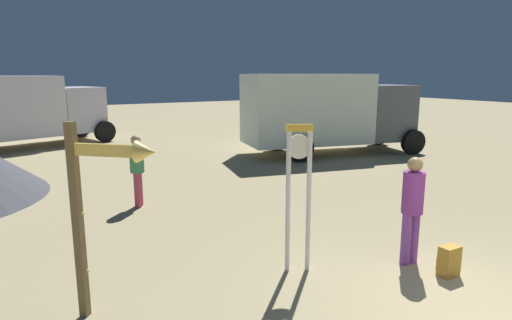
{
  "coord_description": "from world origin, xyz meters",
  "views": [
    {
      "loc": [
        -4.81,
        -2.79,
        2.93
      ],
      "look_at": [
        -0.48,
        4.74,
        1.2
      ],
      "focal_mm": 30.57,
      "sensor_mm": 36.0,
      "label": 1
    }
  ],
  "objects_px": {
    "standing_clock": "(299,185)",
    "box_truck_far": "(12,109)",
    "backpack": "(449,261)",
    "person_distant": "(137,167)",
    "person_near_clock": "(412,205)",
    "box_truck_near": "(326,110)",
    "arrow_sign": "(102,191)"
  },
  "relations": [
    {
      "from": "box_truck_near",
      "to": "box_truck_far",
      "type": "distance_m",
      "value": 12.19
    },
    {
      "from": "backpack",
      "to": "person_distant",
      "type": "bearing_deg",
      "value": 118.06
    },
    {
      "from": "standing_clock",
      "to": "person_near_clock",
      "type": "height_order",
      "value": "standing_clock"
    },
    {
      "from": "arrow_sign",
      "to": "box_truck_near",
      "type": "bearing_deg",
      "value": 38.91
    },
    {
      "from": "box_truck_near",
      "to": "arrow_sign",
      "type": "bearing_deg",
      "value": -141.09
    },
    {
      "from": "box_truck_near",
      "to": "box_truck_far",
      "type": "xyz_separation_m",
      "value": [
        -9.98,
        7.01,
        -0.04
      ]
    },
    {
      "from": "standing_clock",
      "to": "backpack",
      "type": "height_order",
      "value": "standing_clock"
    },
    {
      "from": "standing_clock",
      "to": "person_near_clock",
      "type": "relative_size",
      "value": 1.31
    },
    {
      "from": "person_distant",
      "to": "backpack",
      "type": "bearing_deg",
      "value": -61.94
    },
    {
      "from": "backpack",
      "to": "person_distant",
      "type": "relative_size",
      "value": 0.28
    },
    {
      "from": "arrow_sign",
      "to": "person_near_clock",
      "type": "height_order",
      "value": "arrow_sign"
    },
    {
      "from": "person_near_clock",
      "to": "box_truck_near",
      "type": "xyz_separation_m",
      "value": [
        4.92,
        8.22,
        0.65
      ]
    },
    {
      "from": "person_near_clock",
      "to": "backpack",
      "type": "xyz_separation_m",
      "value": [
        0.15,
        -0.59,
        -0.72
      ]
    },
    {
      "from": "standing_clock",
      "to": "arrow_sign",
      "type": "relative_size",
      "value": 0.93
    },
    {
      "from": "standing_clock",
      "to": "box_truck_far",
      "type": "height_order",
      "value": "box_truck_far"
    },
    {
      "from": "arrow_sign",
      "to": "box_truck_far",
      "type": "xyz_separation_m",
      "value": [
        -0.65,
        14.53,
        -0.04
      ]
    },
    {
      "from": "person_distant",
      "to": "box_truck_far",
      "type": "distance_m",
      "value": 10.39
    },
    {
      "from": "person_near_clock",
      "to": "backpack",
      "type": "distance_m",
      "value": 0.95
    },
    {
      "from": "standing_clock",
      "to": "backpack",
      "type": "distance_m",
      "value": 2.47
    },
    {
      "from": "box_truck_near",
      "to": "backpack",
      "type": "bearing_deg",
      "value": -118.4
    },
    {
      "from": "arrow_sign",
      "to": "standing_clock",
      "type": "bearing_deg",
      "value": -0.49
    },
    {
      "from": "standing_clock",
      "to": "box_truck_near",
      "type": "xyz_separation_m",
      "value": [
        6.58,
        7.55,
        0.28
      ]
    },
    {
      "from": "arrow_sign",
      "to": "backpack",
      "type": "distance_m",
      "value": 4.93
    },
    {
      "from": "backpack",
      "to": "box_truck_near",
      "type": "distance_m",
      "value": 10.12
    },
    {
      "from": "person_distant",
      "to": "person_near_clock",
      "type": "bearing_deg",
      "value": -60.53
    },
    {
      "from": "standing_clock",
      "to": "box_truck_far",
      "type": "distance_m",
      "value": 14.95
    },
    {
      "from": "arrow_sign",
      "to": "backpack",
      "type": "relative_size",
      "value": 5.23
    },
    {
      "from": "box_truck_far",
      "to": "person_distant",
      "type": "bearing_deg",
      "value": -77.86
    },
    {
      "from": "standing_clock",
      "to": "box_truck_far",
      "type": "relative_size",
      "value": 0.31
    },
    {
      "from": "backpack",
      "to": "box_truck_far",
      "type": "bearing_deg",
      "value": 108.22
    },
    {
      "from": "arrow_sign",
      "to": "box_truck_far",
      "type": "distance_m",
      "value": 14.55
    },
    {
      "from": "person_distant",
      "to": "box_truck_near",
      "type": "relative_size",
      "value": 0.24
    }
  ]
}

